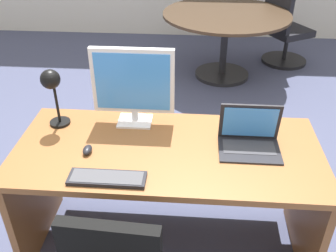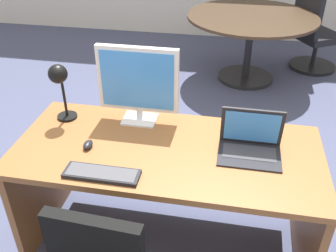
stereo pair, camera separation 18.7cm
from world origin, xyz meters
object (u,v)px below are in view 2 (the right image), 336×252
(desk_lamp, at_px, (59,81))
(meeting_chair_near, at_px, (313,39))
(desk, at_px, (168,173))
(keyboard, at_px, (102,174))
(monitor, at_px, (138,82))
(laptop, at_px, (251,139))
(mouse, at_px, (88,145))
(meeting_table, at_px, (250,31))

(desk_lamp, relative_size, meeting_chair_near, 0.38)
(desk, bearing_deg, keyboard, -129.27)
(keyboard, distance_m, meeting_chair_near, 3.63)
(monitor, relative_size, laptop, 1.44)
(mouse, bearing_deg, keyboard, -54.47)
(desk_lamp, bearing_deg, keyboard, -49.99)
(desk_lamp, bearing_deg, monitor, 9.30)
(desk, bearing_deg, laptop, 2.73)
(monitor, bearing_deg, mouse, -122.32)
(laptop, height_order, keyboard, laptop)
(mouse, distance_m, meeting_table, 2.78)
(desk, height_order, meeting_table, meeting_table)
(monitor, xyz_separation_m, mouse, (-0.21, -0.32, -0.24))
(laptop, bearing_deg, meeting_chair_near, 75.22)
(meeting_table, distance_m, meeting_chair_near, 0.91)
(meeting_table, relative_size, meeting_chair_near, 1.51)
(keyboard, relative_size, mouse, 4.53)
(mouse, height_order, meeting_table, mouse)
(desk, bearing_deg, desk_lamp, 168.61)
(mouse, height_order, desk_lamp, desk_lamp)
(desk, xyz_separation_m, desk_lamp, (-0.66, 0.13, 0.47))
(monitor, relative_size, mouse, 5.65)
(monitor, height_order, mouse, monitor)
(keyboard, bearing_deg, meeting_chair_near, 65.73)
(meeting_chair_near, bearing_deg, laptop, -104.78)
(mouse, bearing_deg, meeting_table, 71.61)
(desk_lamp, distance_m, meeting_chair_near, 3.45)
(laptop, distance_m, mouse, 0.87)
(desk, xyz_separation_m, meeting_chair_near, (1.21, 2.96, -0.15))
(meeting_chair_near, bearing_deg, desk, -112.30)
(meeting_chair_near, bearing_deg, desk_lamp, -123.51)
(meeting_chair_near, bearing_deg, mouse, -117.95)
(meeting_table, bearing_deg, laptop, -90.35)
(desk, xyz_separation_m, laptop, (0.44, 0.02, 0.29))
(desk_lamp, height_order, meeting_table, desk_lamp)
(keyboard, bearing_deg, desk_lamp, 130.01)
(mouse, height_order, meeting_chair_near, meeting_chair_near)
(monitor, bearing_deg, meeting_table, 73.82)
(desk, relative_size, meeting_chair_near, 1.78)
(desk, bearing_deg, mouse, -164.13)
(keyboard, xyz_separation_m, mouse, (-0.15, 0.21, 0.01))
(mouse, bearing_deg, monitor, 57.68)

